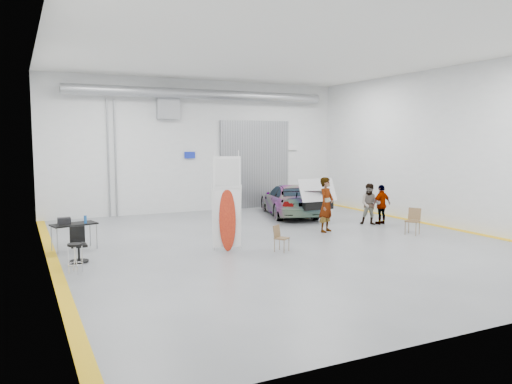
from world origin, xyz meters
name	(u,v)px	position (x,y,z in m)	size (l,w,h in m)	color
ground	(283,243)	(0.00, 0.00, 0.00)	(16.00, 16.00, 0.00)	slate
room_shell	(260,118)	(0.24, 2.22, 4.08)	(14.02, 16.18, 6.01)	silver
sedan_car	(290,200)	(3.04, 4.95, 0.68)	(1.92, 4.71, 1.37)	white
person_a	(326,205)	(2.30, 1.00, 0.98)	(0.72, 0.47, 1.97)	#8E5C4D
person_b	(370,204)	(4.67, 1.50, 0.81)	(0.79, 0.61, 1.61)	slate
person_c	(382,204)	(5.16, 1.43, 0.78)	(0.90, 0.37, 1.55)	brown
surfboard_display	(229,210)	(-2.00, -0.30, 1.21)	(0.82, 0.38, 2.99)	white
folding_chair_near	(282,243)	(-0.67, -1.10, 0.24)	(0.51, 0.55, 0.78)	brown
folding_chair_far	(412,226)	(4.72, -0.73, 0.29)	(0.57, 0.70, 0.91)	brown
shop_stool	(75,258)	(-6.42, -1.00, 0.37)	(0.38, 0.38, 0.75)	black
work_table	(71,224)	(-6.23, 1.77, 0.80)	(1.39, 0.92, 1.04)	gray
office_chair	(78,247)	(-6.22, 0.17, 0.41)	(0.50, 0.50, 0.94)	black
trunk_lid	(316,188)	(3.04, 2.84, 1.39)	(1.59, 0.97, 0.04)	silver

